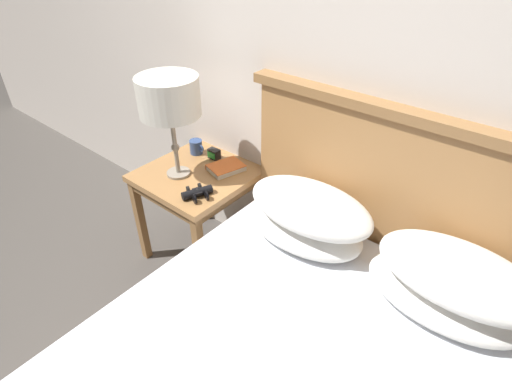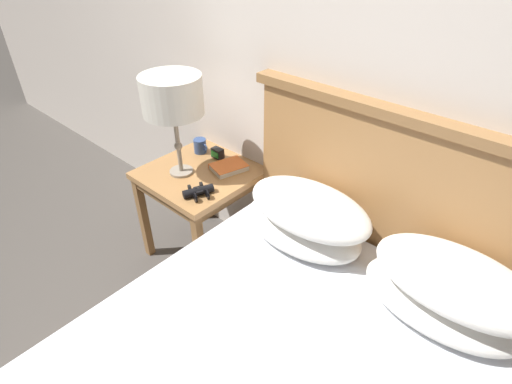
{
  "view_description": "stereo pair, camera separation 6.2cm",
  "coord_description": "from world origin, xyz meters",
  "views": [
    {
      "loc": [
        0.86,
        -0.68,
        1.79
      ],
      "look_at": [
        -0.14,
        0.52,
        0.71
      ],
      "focal_mm": 28.0,
      "sensor_mm": 36.0,
      "label": 1
    },
    {
      "loc": [
        0.9,
        -0.64,
        1.79
      ],
      "look_at": [
        -0.14,
        0.52,
        0.71
      ],
      "focal_mm": 28.0,
      "sensor_mm": 36.0,
      "label": 2
    }
  ],
  "objects": [
    {
      "name": "ground_plane",
      "position": [
        0.0,
        0.0,
        0.0
      ],
      "size": [
        20.0,
        20.0,
        0.0
      ],
      "primitive_type": "plane",
      "color": "#514C47",
      "rests_on": "ground"
    },
    {
      "name": "wall_back",
      "position": [
        0.0,
        0.89,
        1.3
      ],
      "size": [
        8.0,
        0.06,
        2.6
      ],
      "color": "silver",
      "rests_on": "ground_plane"
    },
    {
      "name": "nightstand",
      "position": [
        -0.61,
        0.57,
        0.52
      ],
      "size": [
        0.58,
        0.58,
        0.61
      ],
      "color": "#AD7A47",
      "rests_on": "ground_plane"
    },
    {
      "name": "table_lamp",
      "position": [
        -0.67,
        0.5,
        1.05
      ],
      "size": [
        0.31,
        0.31,
        0.55
      ],
      "color": "gray",
      "rests_on": "nightstand"
    },
    {
      "name": "book_on_nightstand",
      "position": [
        -0.5,
        0.69,
        0.62
      ],
      "size": [
        0.19,
        0.22,
        0.03
      ],
      "color": "silver",
      "rests_on": "nightstand"
    },
    {
      "name": "binoculars_pair",
      "position": [
        -0.43,
        0.41,
        0.63
      ],
      "size": [
        0.16,
        0.16,
        0.05
      ],
      "color": "black",
      "rests_on": "nightstand"
    },
    {
      "name": "coffee_mug",
      "position": [
        -0.77,
        0.72,
        0.65
      ],
      "size": [
        0.1,
        0.08,
        0.08
      ],
      "color": "#334C84",
      "rests_on": "nightstand"
    },
    {
      "name": "alarm_clock",
      "position": [
        -0.64,
        0.75,
        0.64
      ],
      "size": [
        0.07,
        0.05,
        0.06
      ],
      "color": "black",
      "rests_on": "nightstand"
    }
  ]
}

